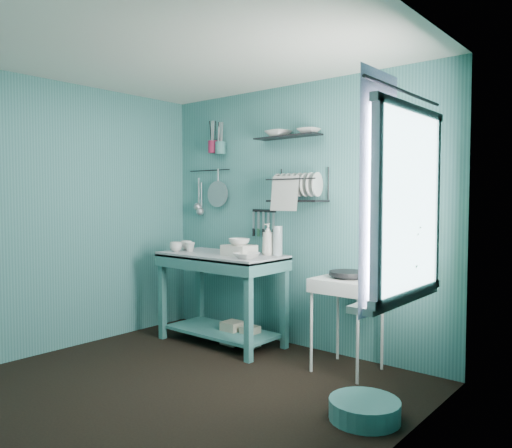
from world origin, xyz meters
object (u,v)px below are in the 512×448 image
Objects in this scene: water_bottle at (278,241)px; storage_tin_small at (250,337)px; frying_pan at (347,273)px; utensil_cup_teal at (220,148)px; soap_bottle at (268,239)px; potted_plant at (400,257)px; mug_left at (176,247)px; dish_rack at (297,185)px; work_counter at (221,299)px; wash_tub at (239,250)px; colander at (218,194)px; floor_basin at (365,410)px; utensil_cup_magenta at (213,147)px; mug_mid at (190,247)px; hotplate_stand at (347,324)px; storage_tin_large at (233,333)px; mug_right at (186,245)px.

water_bottle is 1.40× the size of storage_tin_small.
utensil_cup_teal is (-1.68, 0.25, 1.15)m from frying_pan.
soap_bottle is 1.76m from potted_plant.
mug_left is 0.44× the size of water_bottle.
work_counter is at bearing -152.14° from dish_rack.
work_counter is 6.23× the size of storage_tin_small.
wash_tub is 0.84m from storage_tin_small.
wash_tub is 1.09m from frying_pan.
mug_left is 0.41× the size of soap_bottle.
colander is 2.87m from floor_basin.
work_counter is at bearing -157.07° from water_bottle.
work_counter is at bearing -37.97° from utensil_cup_magenta.
wash_tub is 1.00× the size of water_bottle.
mug_left is 0.14m from mug_mid.
water_bottle is 1.04m from hotplate_stand.
soap_bottle reaches higher than storage_tin_large.
potted_plant is (2.49, -0.85, -0.92)m from utensil_cup_magenta.
storage_tin_small is 0.44× the size of floor_basin.
potted_plant is 2.02× the size of storage_tin_large.
soap_bottle is 1.07× the size of colander.
colander is (-0.67, 0.40, 0.53)m from wash_tub.
mug_mid is 0.81× the size of mug_right.
soap_bottle is at bearing -154.82° from dish_rack.
mug_left is 0.95× the size of utensil_cup_magenta.
dish_rack is 1.57m from storage_tin_large.
mug_left is 0.44× the size of colander.
mug_right is 1.10m from utensil_cup_magenta.
utensil_cup_teal reaches higher than frying_pan.
water_bottle is at bearing 171.44° from frying_pan.
colander is (-0.84, 0.18, 0.43)m from soap_bottle.
water_bottle is 1.68m from potted_plant.
mug_mid is 2.46m from potted_plant.
frying_pan is 1.42m from storage_tin_large.
colander is 1.57m from storage_tin_small.
work_counter is 10.12× the size of mug_right.
wash_tub reaches higher than floor_basin.
frying_pan is (1.33, 0.10, 0.37)m from work_counter.
mug_mid is at bearing -168.37° from storage_tin_small.
colander is at bearing 42.39° from utensil_cup_magenta.
mug_mid is 0.77× the size of utensil_cup_teal.
utensil_cup_teal reaches higher than wash_tub.
wash_tub is 2.15× the size of utensil_cup_magenta.
floor_basin is (2.36, -0.48, -0.87)m from mug_left.
floor_basin is at bearing -43.78° from hotplate_stand.
utensil_cup_magenta is at bearing 180.00° from utensil_cup_teal.
dish_rack reaches higher than storage_tin_large.
mug_right is at bearing -113.79° from utensil_cup_teal.
colander reaches higher than storage_tin_large.
mug_mid is 0.13m from mug_right.
mug_mid is (0.10, 0.10, -0.00)m from mug_left.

